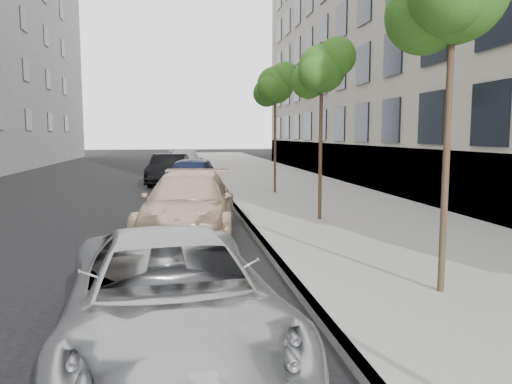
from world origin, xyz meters
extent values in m
plane|color=black|center=(0.00, 0.00, 0.00)|extent=(160.00, 160.00, 0.00)
cube|color=gray|center=(4.30, 24.00, 0.07)|extent=(6.40, 72.00, 0.14)
cube|color=#9E9B93|center=(1.18, 24.00, 0.07)|extent=(0.15, 72.00, 0.14)
cylinder|color=#38281C|center=(3.20, 1.50, 2.66)|extent=(0.10, 0.10, 5.05)
sphere|color=#1C4E14|center=(2.90, 1.75, 4.19)|extent=(1.14, 1.14, 1.14)
cylinder|color=#38281C|center=(3.20, 8.00, 2.53)|extent=(0.10, 0.10, 4.79)
sphere|color=#1C4E14|center=(3.20, 8.00, 4.23)|extent=(1.29, 1.29, 1.29)
sphere|color=#1C4E14|center=(3.55, 7.80, 4.53)|extent=(1.04, 1.04, 1.04)
sphere|color=#1C4E14|center=(2.90, 8.25, 3.93)|extent=(0.97, 0.97, 0.97)
cylinder|color=#38281C|center=(3.20, 14.50, 2.63)|extent=(0.10, 0.10, 4.98)
sphere|color=#1C4E14|center=(3.20, 14.50, 4.42)|extent=(1.47, 1.47, 1.47)
sphere|color=#1C4E14|center=(3.55, 14.30, 4.72)|extent=(1.17, 1.17, 1.17)
sphere|color=#1C4E14|center=(2.90, 14.75, 4.12)|extent=(1.10, 1.10, 1.10)
imported|color=#ADAFB2|center=(-0.77, 0.20, 0.68)|extent=(2.75, 5.10, 1.36)
imported|color=#CDB092|center=(-0.41, 6.92, 0.77)|extent=(2.78, 5.51, 1.54)
imported|color=black|center=(-0.15, 14.48, 0.80)|extent=(2.60, 4.94, 1.60)
imported|color=black|center=(-1.11, 19.71, 0.75)|extent=(2.22, 4.75, 1.51)
imported|color=#A2A5AA|center=(-0.28, 25.22, 0.76)|extent=(2.29, 5.31, 1.52)
camera|label=1|loc=(-0.65, -5.24, 2.47)|focal=35.00mm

